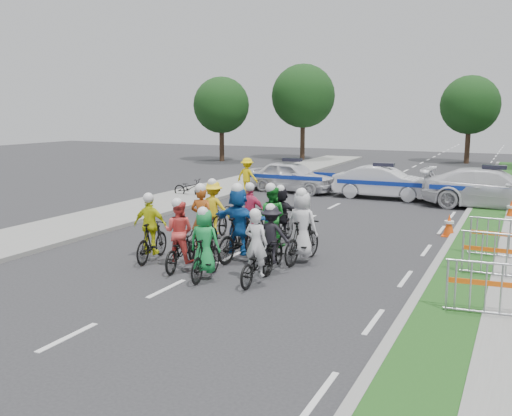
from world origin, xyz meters
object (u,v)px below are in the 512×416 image
at_px(cone_1, 511,210).
at_px(tree_4, 470,105).
at_px(tree_3, 303,96).
at_px(rider_0, 257,258).
at_px(rider_4, 272,244).
at_px(rider_2, 180,242).
at_px(rider_3, 151,235).
at_px(marshal_hiviz, 247,176).
at_px(cone_0, 449,225).
at_px(police_car_1, 383,182).
at_px(tree_0, 221,105).
at_px(rider_7, 302,234).
at_px(rider_11, 281,218).
at_px(police_car_2, 493,189).
at_px(barrier_1, 507,258).
at_px(barrier_0, 501,293).
at_px(rider_5, 239,228).
at_px(rider_1, 205,251).
at_px(police_car_0, 292,177).
at_px(rider_9, 251,220).
at_px(rider_10, 214,216).
at_px(barrier_2, 509,241).
at_px(rider_8, 272,227).
at_px(rider_6, 203,232).
at_px(parked_bike, 190,188).

distance_m(cone_1, tree_4, 22.61).
bearing_deg(tree_3, rider_0, -70.97).
relative_size(rider_4, tree_4, 0.27).
bearing_deg(rider_2, rider_3, -25.87).
bearing_deg(marshal_hiviz, cone_0, 157.94).
xyz_separation_m(rider_4, police_car_1, (-0.18, 12.58, 0.05)).
relative_size(police_car_1, tree_0, 0.68).
height_order(rider_7, tree_3, tree_3).
xyz_separation_m(rider_11, police_car_2, (5.26, 9.05, 0.05)).
bearing_deg(barrier_1, barrier_0, -90.00).
distance_m(rider_0, tree_4, 32.97).
bearing_deg(rider_11, rider_4, 110.38).
bearing_deg(police_car_1, rider_5, 175.11).
height_order(rider_1, police_car_0, rider_1).
height_order(rider_2, rider_9, rider_9).
bearing_deg(barrier_1, rider_10, 173.95).
bearing_deg(rider_4, rider_2, 15.98).
distance_m(cone_0, tree_0, 27.68).
height_order(rider_5, tree_4, tree_4).
distance_m(rider_2, rider_11, 3.80).
bearing_deg(rider_9, police_car_0, -74.78).
bearing_deg(cone_1, rider_4, -117.86).
xyz_separation_m(rider_11, police_car_1, (0.73, 9.84, -0.03)).
bearing_deg(barrier_1, rider_0, -153.91).
bearing_deg(rider_9, rider_4, 125.94).
bearing_deg(rider_9, rider_2, 81.91).
bearing_deg(barrier_2, tree_4, 97.43).
height_order(rider_8, rider_11, rider_8).
bearing_deg(rider_7, rider_6, 17.98).
xyz_separation_m(marshal_hiviz, parked_bike, (-1.84, -2.10, -0.42)).
bearing_deg(rider_7, parked_bike, -37.07).
relative_size(rider_9, police_car_0, 0.43).
relative_size(rider_4, parked_bike, 1.06).
bearing_deg(tree_3, rider_2, -74.61).
distance_m(rider_5, barrier_2, 6.96).
height_order(rider_2, rider_11, rider_2).
height_order(police_car_1, tree_3, tree_3).
distance_m(barrier_0, tree_3, 35.00).
distance_m(rider_11, police_car_2, 10.47).
bearing_deg(police_car_0, rider_6, -161.41).
height_order(rider_11, barrier_0, rider_11).
xyz_separation_m(rider_6, rider_10, (-0.67, 1.79, 0.08)).
bearing_deg(rider_9, rider_5, 105.55).
bearing_deg(rider_4, rider_3, 3.11).
height_order(rider_8, tree_0, tree_0).
height_order(rider_11, police_car_1, rider_11).
relative_size(rider_1, rider_9, 0.94).
distance_m(rider_7, tree_4, 30.86).
xyz_separation_m(rider_2, rider_11, (1.17, 3.62, 0.07)).
relative_size(rider_4, police_car_0, 0.39).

